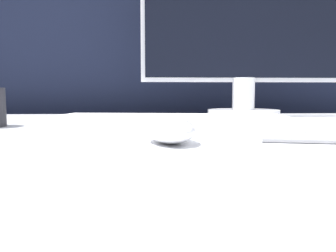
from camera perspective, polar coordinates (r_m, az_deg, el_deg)
partition_panel at (r=1.24m, az=-4.88°, el=-4.27°), size 5.00×0.03×1.13m
computer_mouse_near at (r=0.43m, az=0.24°, el=-0.64°), size 0.08×0.12×0.03m
keyboard at (r=0.63m, az=0.43°, el=0.78°), size 0.47×0.20×0.02m
monitor at (r=0.99m, az=13.19°, el=15.21°), size 0.59×0.20×0.44m
pen at (r=0.46m, az=24.88°, el=-2.35°), size 0.14×0.04×0.01m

